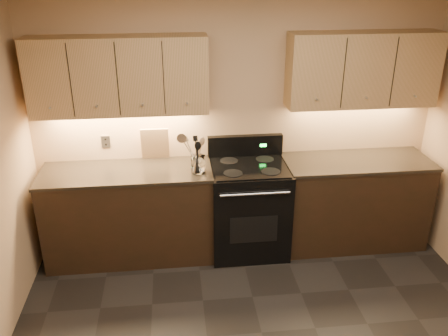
{
  "coord_description": "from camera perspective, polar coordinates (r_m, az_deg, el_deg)",
  "views": [
    {
      "loc": [
        -0.64,
        -2.46,
        2.77
      ],
      "look_at": [
        -0.19,
        1.45,
        1.02
      ],
      "focal_mm": 38.0,
      "sensor_mm": 36.0,
      "label": 1
    }
  ],
  "objects": [
    {
      "name": "black_turner",
      "position": [
        4.36,
        -3.14,
        1.66
      ],
      "size": [
        0.12,
        0.21,
        0.36
      ],
      "primitive_type": null,
      "rotation": [
        -0.33,
        0.06,
        0.34
      ],
      "color": "black",
      "rests_on": "utensil_crock"
    },
    {
      "name": "wall_back",
      "position": [
        4.74,
        1.58,
        5.87
      ],
      "size": [
        4.0,
        0.04,
        2.6
      ],
      "primitive_type": "cube",
      "color": "tan",
      "rests_on": "ground"
    },
    {
      "name": "cutting_board",
      "position": [
        4.72,
        -8.29,
        2.92
      ],
      "size": [
        0.27,
        0.1,
        0.34
      ],
      "primitive_type": "cube",
      "rotation": [
        0.25,
        0.0,
        -0.01
      ],
      "color": "tan",
      "rests_on": "counter_left"
    },
    {
      "name": "upper_cab_left",
      "position": [
        4.44,
        -12.53,
        10.78
      ],
      "size": [
        1.6,
        0.3,
        0.7
      ],
      "primitive_type": "cube",
      "color": "tan",
      "rests_on": "wall_back"
    },
    {
      "name": "wooden_spoon",
      "position": [
        4.38,
        -3.56,
        1.55
      ],
      "size": [
        0.15,
        0.14,
        0.32
      ],
      "primitive_type": null,
      "rotation": [
        -0.14,
        0.33,
        0.3
      ],
      "color": "tan",
      "rests_on": "utensil_crock"
    },
    {
      "name": "steel_skimmer",
      "position": [
        4.36,
        -2.72,
        1.97
      ],
      "size": [
        0.28,
        0.14,
        0.39
      ],
      "primitive_type": null,
      "rotation": [
        -0.1,
        -0.52,
        -0.06
      ],
      "color": "silver",
      "rests_on": "utensil_crock"
    },
    {
      "name": "black_spoon",
      "position": [
        4.39,
        -3.29,
        1.49
      ],
      "size": [
        0.08,
        0.11,
        0.3
      ],
      "primitive_type": null,
      "rotation": [
        0.14,
        0.05,
        -0.11
      ],
      "color": "black",
      "rests_on": "utensil_crock"
    },
    {
      "name": "utensil_crock",
      "position": [
        4.42,
        -3.13,
        0.38
      ],
      "size": [
        0.17,
        0.17,
        0.17
      ],
      "color": "white",
      "rests_on": "counter_left"
    },
    {
      "name": "counter_right",
      "position": [
        5.09,
        15.25,
        -3.89
      ],
      "size": [
        1.46,
        0.62,
        0.93
      ],
      "color": "black",
      "rests_on": "ground"
    },
    {
      "name": "counter_left",
      "position": [
        4.78,
        -11.27,
        -5.4
      ],
      "size": [
        1.62,
        0.62,
        0.93
      ],
      "color": "black",
      "rests_on": "ground"
    },
    {
      "name": "upper_cab_right",
      "position": [
        4.77,
        16.36,
        11.29
      ],
      "size": [
        1.44,
        0.3,
        0.7
      ],
      "primitive_type": "cube",
      "color": "tan",
      "rests_on": "wall_back"
    },
    {
      "name": "outlet_plate",
      "position": [
        4.79,
        -14.04,
        3.08
      ],
      "size": [
        0.08,
        0.01,
        0.12
      ],
      "primitive_type": "cube",
      "color": "#B2B5BA",
      "rests_on": "wall_back"
    },
    {
      "name": "stove",
      "position": [
        4.79,
        2.94,
        -4.69
      ],
      "size": [
        0.76,
        0.68,
        1.14
      ],
      "color": "black",
      "rests_on": "ground"
    },
    {
      "name": "steel_spatula",
      "position": [
        4.38,
        -2.98,
        1.9
      ],
      "size": [
        0.24,
        0.18,
        0.37
      ],
      "primitive_type": null,
      "rotation": [
        -0.06,
        -0.43,
        -0.36
      ],
      "color": "silver",
      "rests_on": "utensil_crock"
    }
  ]
}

